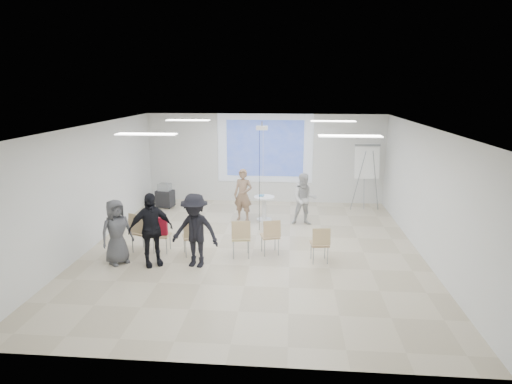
# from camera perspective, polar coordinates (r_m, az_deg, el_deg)

# --- Properties ---
(floor) EXTENTS (8.00, 9.00, 0.10)m
(floor) POSITION_cam_1_polar(r_m,az_deg,el_deg) (10.62, -0.36, -7.87)
(floor) COLOR beige
(floor) RESTS_ON ground
(ceiling) EXTENTS (8.00, 9.00, 0.10)m
(ceiling) POSITION_cam_1_polar(r_m,az_deg,el_deg) (9.89, -0.39, 9.03)
(ceiling) COLOR white
(ceiling) RESTS_ON wall_back
(wall_back) EXTENTS (8.00, 0.10, 3.00)m
(wall_back) POSITION_cam_1_polar(r_m,az_deg,el_deg) (14.59, 1.22, 4.52)
(wall_back) COLOR silver
(wall_back) RESTS_ON floor
(wall_left) EXTENTS (0.10, 9.00, 3.00)m
(wall_left) POSITION_cam_1_polar(r_m,az_deg,el_deg) (11.25, -21.40, 0.66)
(wall_left) COLOR silver
(wall_left) RESTS_ON floor
(wall_right) EXTENTS (0.10, 9.00, 3.00)m
(wall_right) POSITION_cam_1_polar(r_m,az_deg,el_deg) (10.59, 22.01, -0.17)
(wall_right) COLOR silver
(wall_right) RESTS_ON floor
(projection_halo) EXTENTS (3.20, 0.01, 2.30)m
(projection_halo) POSITION_cam_1_polar(r_m,az_deg,el_deg) (14.48, 1.21, 5.84)
(projection_halo) COLOR silver
(projection_halo) RESTS_ON wall_back
(projection_image) EXTENTS (2.60, 0.01, 1.90)m
(projection_image) POSITION_cam_1_polar(r_m,az_deg,el_deg) (14.46, 1.21, 5.83)
(projection_image) COLOR #3551B6
(projection_image) RESTS_ON wall_back
(pedestal_table) EXTENTS (0.63, 0.63, 0.76)m
(pedestal_table) POSITION_cam_1_polar(r_m,az_deg,el_deg) (12.64, 1.09, -2.00)
(pedestal_table) COLOR white
(pedestal_table) RESTS_ON floor
(player_left) EXTENTS (0.74, 0.59, 1.76)m
(player_left) POSITION_cam_1_polar(r_m,az_deg,el_deg) (12.56, -1.74, 0.05)
(player_left) COLOR #96745B
(player_left) RESTS_ON floor
(player_right) EXTENTS (0.84, 0.69, 1.66)m
(player_right) POSITION_cam_1_polar(r_m,az_deg,el_deg) (12.27, 6.48, -0.61)
(player_right) COLOR silver
(player_right) RESTS_ON floor
(controller_left) EXTENTS (0.07, 0.13, 0.04)m
(controller_left) POSITION_cam_1_polar(r_m,az_deg,el_deg) (12.72, -0.82, 1.52)
(controller_left) COLOR silver
(controller_left) RESTS_ON player_left
(controller_right) EXTENTS (0.05, 0.13, 0.04)m
(controller_right) POSITION_cam_1_polar(r_m,az_deg,el_deg) (12.44, 5.66, 0.99)
(controller_right) COLOR white
(controller_right) RESTS_ON player_right
(chair_far_left) EXTENTS (0.61, 0.63, 0.99)m
(chair_far_left) POSITION_cam_1_polar(r_m,az_deg,el_deg) (10.55, -15.14, -4.85)
(chair_far_left) COLOR tan
(chair_far_left) RESTS_ON floor
(chair_left_mid) EXTENTS (0.39, 0.42, 0.83)m
(chair_left_mid) POSITION_cam_1_polar(r_m,az_deg,el_deg) (10.47, -12.62, -5.39)
(chair_left_mid) COLOR tan
(chair_left_mid) RESTS_ON floor
(chair_left_inner) EXTENTS (0.55, 0.57, 0.89)m
(chair_left_inner) POSITION_cam_1_polar(r_m,az_deg,el_deg) (10.15, -8.51, -5.61)
(chair_left_inner) COLOR tan
(chair_left_inner) RESTS_ON floor
(chair_center) EXTENTS (0.50, 0.53, 0.92)m
(chair_center) POSITION_cam_1_polar(r_m,az_deg,el_deg) (9.93, -2.03, -5.79)
(chair_center) COLOR #D1B979
(chair_center) RESTS_ON floor
(chair_right_inner) EXTENTS (0.52, 0.54, 0.88)m
(chair_right_inner) POSITION_cam_1_polar(r_m,az_deg,el_deg) (10.10, 1.99, -5.61)
(chair_right_inner) COLOR tan
(chair_right_inner) RESTS_ON floor
(chair_right_far) EXTENTS (0.45, 0.47, 0.85)m
(chair_right_far) POSITION_cam_1_polar(r_m,az_deg,el_deg) (9.75, 8.57, -6.58)
(chair_right_far) COLOR tan
(chair_right_far) RESTS_ON floor
(red_jacket) EXTENTS (0.44, 0.10, 0.42)m
(red_jacket) POSITION_cam_1_polar(r_m,az_deg,el_deg) (10.27, -12.93, -4.45)
(red_jacket) COLOR maroon
(red_jacket) RESTS_ON chair_left_mid
(laptop) EXTENTS (0.39, 0.34, 0.03)m
(laptop) POSITION_cam_1_polar(r_m,az_deg,el_deg) (10.26, -8.53, -5.69)
(laptop) COLOR black
(laptop) RESTS_ON chair_left_inner
(audience_left) EXTENTS (1.29, 1.14, 1.91)m
(audience_left) POSITION_cam_1_polar(r_m,az_deg,el_deg) (9.67, -13.91, -4.21)
(audience_left) COLOR black
(audience_left) RESTS_ON floor
(audience_mid) EXTENTS (1.32, 0.88, 1.88)m
(audience_mid) POSITION_cam_1_polar(r_m,az_deg,el_deg) (9.44, -8.14, -4.48)
(audience_mid) COLOR black
(audience_mid) RESTS_ON floor
(audience_outer) EXTENTS (0.94, 0.95, 1.66)m
(audience_outer) POSITION_cam_1_polar(r_m,az_deg,el_deg) (10.04, -18.14, -4.59)
(audience_outer) COLOR #535357
(audience_outer) RESTS_ON floor
(flipchart_easel) EXTENTS (0.92, 0.70, 2.13)m
(flipchart_easel) POSITION_cam_1_polar(r_m,az_deg,el_deg) (13.91, 14.57, 3.87)
(flipchart_easel) COLOR gray
(flipchart_easel) RESTS_ON floor
(av_cart) EXTENTS (0.60, 0.51, 0.79)m
(av_cart) POSITION_cam_1_polar(r_m,az_deg,el_deg) (14.37, -12.03, -0.57)
(av_cart) COLOR black
(av_cart) RESTS_ON floor
(ceiling_projector) EXTENTS (0.30, 0.25, 3.00)m
(ceiling_projector) POSITION_cam_1_polar(r_m,az_deg,el_deg) (11.40, 0.79, 7.87)
(ceiling_projector) COLOR white
(ceiling_projector) RESTS_ON ceiling
(fluor_panel_nw) EXTENTS (1.20, 0.30, 0.02)m
(fluor_panel_nw) POSITION_cam_1_polar(r_m,az_deg,el_deg) (12.20, -9.06, 9.43)
(fluor_panel_nw) COLOR white
(fluor_panel_nw) RESTS_ON ceiling
(fluor_panel_ne) EXTENTS (1.20, 0.30, 0.02)m
(fluor_panel_ne) POSITION_cam_1_polar(r_m,az_deg,el_deg) (11.91, 10.26, 9.27)
(fluor_panel_ne) COLOR white
(fluor_panel_ne) RESTS_ON ceiling
(fluor_panel_sw) EXTENTS (1.20, 0.30, 0.02)m
(fluor_panel_sw) POSITION_cam_1_polar(r_m,az_deg,el_deg) (8.85, -14.41, 7.48)
(fluor_panel_sw) COLOR white
(fluor_panel_sw) RESTS_ON ceiling
(fluor_panel_se) EXTENTS (1.20, 0.30, 0.02)m
(fluor_panel_se) POSITION_cam_1_polar(r_m,az_deg,el_deg) (8.44, 12.43, 7.30)
(fluor_panel_se) COLOR white
(fluor_panel_se) RESTS_ON ceiling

